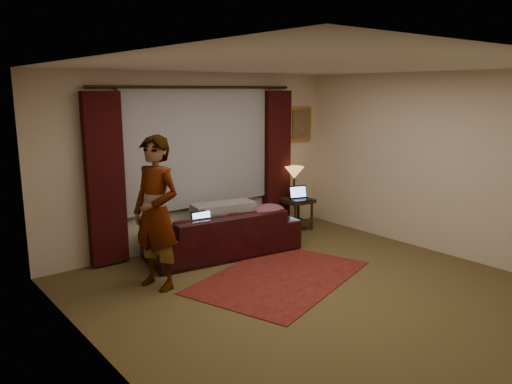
% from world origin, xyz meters
% --- Properties ---
extents(floor, '(5.00, 5.00, 0.01)m').
position_xyz_m(floor, '(0.00, 0.00, -0.01)').
color(floor, brown).
rests_on(floor, ground).
extents(ceiling, '(5.00, 5.00, 0.02)m').
position_xyz_m(ceiling, '(0.00, 0.00, 2.60)').
color(ceiling, silver).
rests_on(ceiling, ground).
extents(wall_back, '(5.00, 0.02, 2.60)m').
position_xyz_m(wall_back, '(0.00, 2.50, 1.30)').
color(wall_back, beige).
rests_on(wall_back, ground).
extents(wall_left, '(0.02, 5.00, 2.60)m').
position_xyz_m(wall_left, '(-2.50, 0.00, 1.30)').
color(wall_left, beige).
rests_on(wall_left, ground).
extents(wall_right, '(0.02, 5.00, 2.60)m').
position_xyz_m(wall_right, '(2.50, 0.00, 1.30)').
color(wall_right, beige).
rests_on(wall_right, ground).
extents(sheer_curtain, '(2.50, 0.05, 1.80)m').
position_xyz_m(sheer_curtain, '(0.00, 2.44, 1.50)').
color(sheer_curtain, '#9F9FA7').
rests_on(sheer_curtain, wall_back).
extents(drape_left, '(0.50, 0.14, 2.30)m').
position_xyz_m(drape_left, '(-1.50, 2.39, 1.18)').
color(drape_left, black).
rests_on(drape_left, floor).
extents(drape_right, '(0.50, 0.14, 2.30)m').
position_xyz_m(drape_right, '(1.50, 2.39, 1.18)').
color(drape_right, black).
rests_on(drape_right, floor).
extents(curtain_rod, '(0.04, 0.04, 3.40)m').
position_xyz_m(curtain_rod, '(0.00, 2.39, 2.38)').
color(curtain_rod, black).
rests_on(curtain_rod, wall_back).
extents(picture_frame, '(0.50, 0.04, 0.60)m').
position_xyz_m(picture_frame, '(2.10, 2.47, 1.75)').
color(picture_frame, gold).
rests_on(picture_frame, wall_back).
extents(sofa, '(2.30, 1.24, 0.89)m').
position_xyz_m(sofa, '(-0.03, 1.80, 0.44)').
color(sofa, black).
rests_on(sofa, floor).
extents(throw_blanket, '(0.98, 0.54, 0.11)m').
position_xyz_m(throw_blanket, '(0.11, 1.98, 0.90)').
color(throw_blanket, gray).
rests_on(throw_blanket, sofa).
extents(clothing_pile, '(0.69, 0.63, 0.23)m').
position_xyz_m(clothing_pile, '(0.63, 1.57, 0.56)').
color(clothing_pile, '#7C4154').
rests_on(clothing_pile, sofa).
extents(laptop_sofa, '(0.33, 0.36, 0.23)m').
position_xyz_m(laptop_sofa, '(-0.36, 1.74, 0.56)').
color(laptop_sofa, black).
rests_on(laptop_sofa, sofa).
extents(area_rug, '(2.62, 2.14, 0.01)m').
position_xyz_m(area_rug, '(-0.00, 0.59, 0.01)').
color(area_rug, maroon).
rests_on(area_rug, floor).
extents(end_table, '(0.49, 0.49, 0.53)m').
position_xyz_m(end_table, '(1.71, 2.10, 0.27)').
color(end_table, black).
rests_on(end_table, floor).
extents(tiffany_lamp, '(0.34, 0.34, 0.53)m').
position_xyz_m(tiffany_lamp, '(1.74, 2.22, 0.80)').
color(tiffany_lamp, '#A67C35').
rests_on(tiffany_lamp, end_table).
extents(laptop_table, '(0.40, 0.42, 0.23)m').
position_xyz_m(laptop_table, '(1.66, 1.96, 0.65)').
color(laptop_table, black).
rests_on(laptop_table, end_table).
extents(person, '(0.67, 0.67, 1.84)m').
position_xyz_m(person, '(-1.34, 1.28, 0.92)').
color(person, gray).
rests_on(person, floor).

